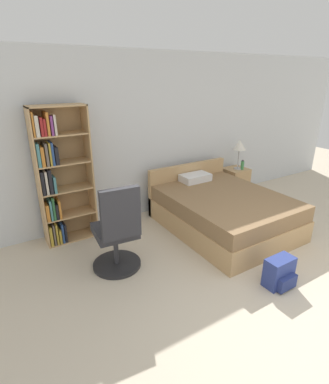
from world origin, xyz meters
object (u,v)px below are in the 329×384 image
Objects in this scene: bed at (221,210)px; office_chair at (117,234)px; bookshelf at (58,177)px; table_lamp at (240,146)px; water_bottle at (242,165)px; backpack_blue at (280,273)px; nightstand at (235,182)px.

office_chair is at bearing -173.34° from bed.
bookshelf reaches higher than table_lamp.
backpack_blue is at bearing -125.63° from water_bottle.
nightstand is (2.93, 1.06, -0.22)m from office_chair.
bed reaches higher than backpack_blue.
nightstand is 0.99× the size of table_lamp.
office_chair is at bearing -162.16° from water_bottle.
office_chair is 3.14m from water_bottle.
nightstand is at bearing -0.54° from bookshelf.
bed is 1.84m from office_chair.
bookshelf is 1.24m from office_chair.
nightstand is at bearing 56.52° from backpack_blue.
bed is 1.55m from table_lamp.
nightstand is 0.38m from water_bottle.
office_chair reaches higher than bed.
table_lamp is at bearing -92.54° from nightstand.
office_chair reaches higher than nightstand.
bed is at bearing -21.94° from bookshelf.
water_bottle is 2.72m from backpack_blue.
backpack_blue is at bearing -105.47° from bed.
backpack_blue is (-1.51, -2.28, -0.12)m from nightstand.
bookshelf is at bearing 179.46° from nightstand.
table_lamp is at bearing -1.20° from bookshelf.
bookshelf is at bearing 108.54° from office_chair.
bookshelf is at bearing 178.80° from table_lamp.
nightstand reaches higher than backpack_blue.
office_chair is 2.02× the size of nightstand.
office_chair is 6.21× the size of water_bottle.
nightstand is (3.30, -0.03, -0.67)m from bookshelf.
bookshelf is at bearing 177.74° from water_bottle.
table_lamp is 1.64× the size of backpack_blue.
water_bottle is at bearing 17.84° from office_chair.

